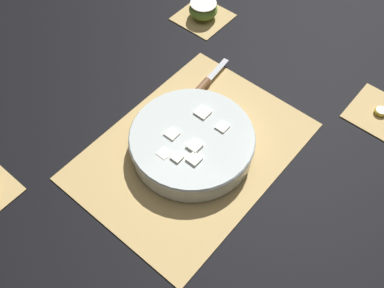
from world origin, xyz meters
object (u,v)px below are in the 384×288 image
apple_half (203,9)px  banana_coin_single (381,111)px  fruit_salad_bowl (192,141)px  paring_knife (203,85)px

apple_half → banana_coin_single: (-0.00, 0.53, -0.02)m
banana_coin_single → fruit_salad_bowl: bearing=-36.3°
paring_knife → banana_coin_single: 0.41m
apple_half → paring_knife: bearing=39.5°
paring_knife → banana_coin_single: size_ratio=4.79×
fruit_salad_bowl → banana_coin_single: bearing=143.7°
fruit_salad_bowl → banana_coin_single: (-0.36, 0.26, -0.03)m
apple_half → fruit_salad_bowl: bearing=36.4°
fruit_salad_bowl → paring_knife: bearing=-148.2°
fruit_salad_bowl → paring_knife: size_ratio=1.89×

